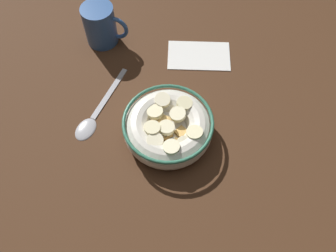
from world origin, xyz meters
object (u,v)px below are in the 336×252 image
at_px(cereal_bowl, 168,127).
at_px(spoon, 92,119).
at_px(folded_napkin, 199,55).
at_px(coffee_mug, 101,25).

height_order(cereal_bowl, spoon, cereal_bowl).
bearing_deg(folded_napkin, cereal_bowl, -94.56).
bearing_deg(spoon, cereal_bowl, 1.79).
bearing_deg(coffee_mug, cereal_bowl, -44.97).
xyz_separation_m(spoon, coffee_mug, (-0.04, 0.19, 0.04)).
distance_m(spoon, folded_napkin, 0.25).
height_order(spoon, folded_napkin, spoon).
xyz_separation_m(spoon, folded_napkin, (0.16, 0.20, -0.00)).
xyz_separation_m(coffee_mug, folded_napkin, (0.20, 0.01, -0.04)).
bearing_deg(coffee_mug, spoon, -76.86).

